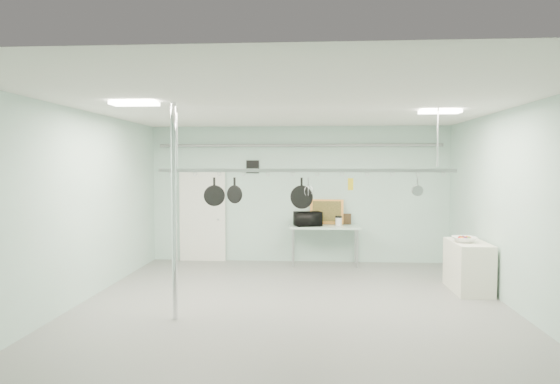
# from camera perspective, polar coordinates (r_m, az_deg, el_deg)

# --- Properties ---
(floor) EXTENTS (8.00, 8.00, 0.00)m
(floor) POSITION_cam_1_polar(r_m,az_deg,el_deg) (8.10, 1.33, -13.29)
(floor) COLOR gray
(floor) RESTS_ON ground
(ceiling) EXTENTS (7.00, 8.00, 0.02)m
(ceiling) POSITION_cam_1_polar(r_m,az_deg,el_deg) (7.83, 1.36, 9.73)
(ceiling) COLOR silver
(ceiling) RESTS_ON back_wall
(back_wall) EXTENTS (7.00, 0.02, 3.20)m
(back_wall) POSITION_cam_1_polar(r_m,az_deg,el_deg) (11.78, 2.19, -0.26)
(back_wall) COLOR #9EBEB1
(back_wall) RESTS_ON floor
(right_wall) EXTENTS (0.02, 8.00, 3.20)m
(right_wall) POSITION_cam_1_polar(r_m,az_deg,el_deg) (8.41, 25.85, -1.89)
(right_wall) COLOR #9EBEB1
(right_wall) RESTS_ON floor
(door) EXTENTS (1.10, 0.10, 2.20)m
(door) POSITION_cam_1_polar(r_m,az_deg,el_deg) (12.06, -8.82, -2.83)
(door) COLOR silver
(door) RESTS_ON floor
(wall_vent) EXTENTS (0.30, 0.04, 0.30)m
(wall_vent) POSITION_cam_1_polar(r_m,az_deg,el_deg) (11.83, -3.15, 2.91)
(wall_vent) COLOR black
(wall_vent) RESTS_ON back_wall
(conduit_pipe) EXTENTS (6.60, 0.07, 0.07)m
(conduit_pipe) POSITION_cam_1_polar(r_m,az_deg,el_deg) (11.68, 2.19, 5.36)
(conduit_pipe) COLOR gray
(conduit_pipe) RESTS_ON back_wall
(chrome_pole) EXTENTS (0.08, 0.08, 3.20)m
(chrome_pole) POSITION_cam_1_polar(r_m,az_deg,el_deg) (7.48, -11.99, -2.23)
(chrome_pole) COLOR silver
(chrome_pole) RESTS_ON floor
(prep_table) EXTENTS (1.60, 0.70, 0.91)m
(prep_table) POSITION_cam_1_polar(r_m,az_deg,el_deg) (11.46, 5.13, -4.21)
(prep_table) COLOR #ACCABB
(prep_table) RESTS_ON floor
(side_cabinet) EXTENTS (0.60, 1.20, 0.90)m
(side_cabinet) POSITION_cam_1_polar(r_m,az_deg,el_deg) (9.76, 20.71, -7.95)
(side_cabinet) COLOR silver
(side_cabinet) RESTS_ON floor
(pot_rack) EXTENTS (4.80, 0.06, 1.00)m
(pot_rack) POSITION_cam_1_polar(r_m,az_deg,el_deg) (8.07, 2.87, 2.69)
(pot_rack) COLOR #B7B7BC
(pot_rack) RESTS_ON ceiling
(light_panel_left) EXTENTS (0.65, 0.30, 0.05)m
(light_panel_left) POSITION_cam_1_polar(r_m,az_deg,el_deg) (7.47, -16.30, 9.70)
(light_panel_left) COLOR white
(light_panel_left) RESTS_ON ceiling
(light_panel_right) EXTENTS (0.65, 0.30, 0.05)m
(light_panel_right) POSITION_cam_1_polar(r_m,az_deg,el_deg) (8.66, 17.80, 8.74)
(light_panel_right) COLOR white
(light_panel_right) RESTS_ON ceiling
(microwave) EXTENTS (0.68, 0.55, 0.33)m
(microwave) POSITION_cam_1_polar(r_m,az_deg,el_deg) (11.36, 3.20, -3.08)
(microwave) COLOR black
(microwave) RESTS_ON prep_table
(coffee_canister) EXTENTS (0.16, 0.16, 0.19)m
(coffee_canister) POSITION_cam_1_polar(r_m,az_deg,el_deg) (11.44, 6.71, -3.39)
(coffee_canister) COLOR silver
(coffee_canister) RESTS_ON prep_table
(painting_large) EXTENTS (0.79, 0.18, 0.58)m
(painting_large) POSITION_cam_1_polar(r_m,az_deg,el_deg) (11.72, 5.36, -2.27)
(painting_large) COLOR orange
(painting_large) RESTS_ON prep_table
(painting_small) EXTENTS (0.30, 0.09, 0.25)m
(painting_small) POSITION_cam_1_polar(r_m,az_deg,el_deg) (11.76, 7.40, -3.07)
(painting_small) COLOR #312111
(painting_small) RESTS_ON prep_table
(fruit_bowl) EXTENTS (0.46, 0.46, 0.10)m
(fruit_bowl) POSITION_cam_1_polar(r_m,az_deg,el_deg) (9.58, 20.32, -5.11)
(fruit_bowl) COLOR white
(fruit_bowl) RESTS_ON side_cabinet
(skillet_left) EXTENTS (0.35, 0.11, 0.47)m
(skillet_left) POSITION_cam_1_polar(r_m,az_deg,el_deg) (8.24, -7.52, 0.05)
(skillet_left) COLOR black
(skillet_left) RESTS_ON pot_rack
(skillet_mid) EXTENTS (0.29, 0.18, 0.41)m
(skillet_mid) POSITION_cam_1_polar(r_m,az_deg,el_deg) (8.18, -5.22, 0.23)
(skillet_mid) COLOR black
(skillet_mid) RESTS_ON pot_rack
(skillet_right) EXTENTS (0.38, 0.16, 0.51)m
(skillet_right) POSITION_cam_1_polar(r_m,az_deg,el_deg) (8.08, 2.48, -0.15)
(skillet_right) COLOR black
(skillet_right) RESTS_ON pot_rack
(whisk) EXTENTS (0.19, 0.19, 0.33)m
(whisk) POSITION_cam_1_polar(r_m,az_deg,el_deg) (8.08, 3.25, 0.48)
(whisk) COLOR #AAABAF
(whisk) RESTS_ON pot_rack
(grater) EXTENTS (0.09, 0.02, 0.21)m
(grater) POSITION_cam_1_polar(r_m,az_deg,el_deg) (8.10, 8.07, 0.89)
(grater) COLOR gold
(grater) RESTS_ON pot_rack
(saucepan) EXTENTS (0.19, 0.13, 0.31)m
(saucepan) POSITION_cam_1_polar(r_m,az_deg,el_deg) (8.24, 15.43, 0.52)
(saucepan) COLOR #B8B9BE
(saucepan) RESTS_ON pot_rack
(fruit_cluster) EXTENTS (0.24, 0.24, 0.09)m
(fruit_cluster) POSITION_cam_1_polar(r_m,az_deg,el_deg) (9.58, 20.32, -4.87)
(fruit_cluster) COLOR maroon
(fruit_cluster) RESTS_ON fruit_bowl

